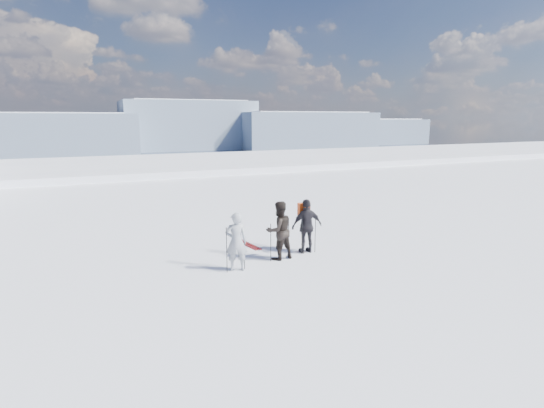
{
  "coord_description": "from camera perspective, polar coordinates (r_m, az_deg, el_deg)",
  "views": [
    {
      "loc": [
        -7.55,
        -8.46,
        4.32
      ],
      "look_at": [
        -2.5,
        3.0,
        1.76
      ],
      "focal_mm": 28.0,
      "sensor_mm": 36.0,
      "label": 1
    }
  ],
  "objects": [
    {
      "name": "lake_basin",
      "position": [
        40.66,
        -12.25,
        -4.16
      ],
      "size": [
        820.0,
        820.0,
        71.62
      ],
      "color": "white",
      "rests_on": "ground"
    },
    {
      "name": "far_mountain_range",
      "position": [
        464.88,
        -19.47,
        9.47
      ],
      "size": [
        770.0,
        110.0,
        53.0
      ],
      "color": "slate",
      "rests_on": "ground"
    },
    {
      "name": "skier_grey",
      "position": [
        12.16,
        -4.83,
        -5.07
      ],
      "size": [
        0.7,
        0.55,
        1.71
      ],
      "primitive_type": "imported",
      "rotation": [
        0.0,
        0.0,
        2.9
      ],
      "color": "#91969E",
      "rests_on": "ground"
    },
    {
      "name": "skier_dark",
      "position": [
        13.07,
        0.94,
        -3.57
      ],
      "size": [
        0.98,
        0.81,
        1.83
      ],
      "primitive_type": "imported",
      "rotation": [
        0.0,
        0.0,
        3.28
      ],
      "color": "black",
      "rests_on": "ground"
    },
    {
      "name": "skier_pack",
      "position": [
        13.75,
        4.71,
        -2.98
      ],
      "size": [
        1.06,
        0.49,
        1.77
      ],
      "primitive_type": "imported",
      "rotation": [
        0.0,
        0.0,
        3.08
      ],
      "color": "black",
      "rests_on": "ground"
    },
    {
      "name": "backpack",
      "position": [
        13.74,
        4.34,
        1.81
      ],
      "size": [
        0.39,
        0.23,
        0.48
      ],
      "primitive_type": "cube",
      "rotation": [
        0.0,
        0.0,
        3.08
      ],
      "color": "#D94714",
      "rests_on": "skier_pack"
    },
    {
      "name": "ski_poles",
      "position": [
        12.96,
        0.54,
        -5.08
      ],
      "size": [
        3.23,
        0.65,
        1.32
      ],
      "color": "black",
      "rests_on": "ground"
    },
    {
      "name": "skis_loose",
      "position": [
        14.87,
        -3.5,
        -5.32
      ],
      "size": [
        0.51,
        1.69,
        0.03
      ],
      "color": "black",
      "rests_on": "ground"
    }
  ]
}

